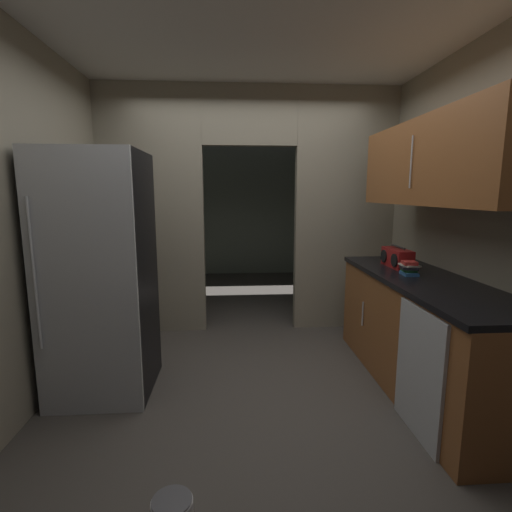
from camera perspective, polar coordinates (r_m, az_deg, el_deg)
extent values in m
plane|color=#47423D|center=(3.18, 0.51, -19.46)|extent=(20.00, 20.00, 0.00)
cube|color=silver|center=(3.40, -0.04, 29.27)|extent=(3.62, 6.83, 0.06)
cube|color=gray|center=(4.28, -15.34, 6.38)|extent=(1.10, 0.12, 2.66)
cube|color=gray|center=(4.38, 13.11, 6.53)|extent=(1.10, 0.12, 2.66)
cube|color=gray|center=(4.27, -0.97, 20.42)|extent=(1.01, 0.12, 0.62)
cube|color=gray|center=(7.22, -2.19, 7.85)|extent=(3.22, 0.10, 2.66)
cube|color=gray|center=(5.86, -17.28, 7.05)|extent=(0.10, 3.03, 2.66)
cube|color=gray|center=(5.97, 13.52, 7.25)|extent=(0.10, 3.03, 2.66)
cube|color=black|center=(3.11, -22.26, -2.69)|extent=(0.71, 0.69, 1.84)
cube|color=#B7BABC|center=(2.78, -24.58, -4.24)|extent=(0.71, 0.03, 1.84)
cylinder|color=#B7BABC|center=(2.85, -30.47, -2.47)|extent=(0.02, 0.02, 1.01)
cube|color=brown|center=(3.31, 23.75, -11.00)|extent=(0.62, 2.06, 0.85)
cube|color=black|center=(3.19, 24.29, -3.46)|extent=(0.66, 2.06, 0.04)
cylinder|color=#B7BABC|center=(2.78, 22.18, -13.89)|extent=(0.01, 0.01, 0.22)
cylinder|color=#B7BABC|center=(3.56, 15.78, -8.37)|extent=(0.01, 0.01, 0.22)
cube|color=#B7BABC|center=(2.70, 23.33, -15.88)|extent=(0.02, 0.56, 0.83)
cube|color=brown|center=(3.12, 25.42, 12.65)|extent=(0.34, 1.85, 0.62)
cylinder|color=#B7BABC|center=(3.04, 22.35, 12.96)|extent=(0.01, 0.01, 0.37)
cube|color=maroon|center=(3.56, 20.52, -0.28)|extent=(0.14, 0.37, 0.16)
cylinder|color=#262626|center=(3.54, 20.61, 1.32)|extent=(0.02, 0.26, 0.02)
cylinder|color=black|center=(3.43, 20.11, -0.62)|extent=(0.01, 0.11, 0.11)
cylinder|color=black|center=(3.63, 18.69, 0.00)|extent=(0.01, 0.11, 0.11)
cube|color=#2D609E|center=(3.25, 22.08, -2.47)|extent=(0.12, 0.15, 0.02)
cube|color=#388C47|center=(3.27, 22.08, -1.98)|extent=(0.09, 0.12, 0.02)
cube|color=black|center=(3.24, 22.05, -1.64)|extent=(0.14, 0.15, 0.02)
cube|color=beige|center=(3.26, 22.14, -1.28)|extent=(0.13, 0.16, 0.01)
cube|color=red|center=(3.24, 22.13, -0.97)|extent=(0.12, 0.12, 0.03)
cylinder|color=#4C4C51|center=(2.05, -12.57, -32.30)|extent=(0.18, 0.18, 0.01)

